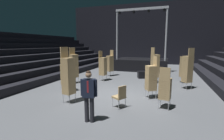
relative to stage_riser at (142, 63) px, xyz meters
name	(u,v)px	position (x,y,z in m)	size (l,w,h in m)	color
ground_plane	(115,96)	(0.00, -9.00, -0.71)	(22.00, 30.00, 0.10)	#515459
arena_end_wall	(149,34)	(0.00, 6.00, 3.34)	(22.00, 0.30, 8.00)	black
bleacher_bank_left	(13,56)	(-8.00, -8.00, 1.14)	(6.00, 24.00, 3.60)	black
stage_riser	(142,63)	(0.00, 0.00, 0.00)	(5.01, 3.34, 5.84)	black
man_with_tie	(89,93)	(0.08, -12.16, 0.34)	(0.57, 0.29, 1.75)	black
chair_stack_front_left	(68,75)	(-1.64, -10.73, 0.58)	(0.53, 0.53, 2.48)	#B2B5BA
chair_stack_front_right	(151,77)	(1.77, -8.94, 0.37)	(0.60, 0.60, 2.05)	#B2B5BA
chair_stack_mid_left	(155,65)	(1.69, -5.60, 0.54)	(0.61, 0.61, 2.39)	#B2B5BA
chair_stack_mid_right	(165,88)	(2.43, -10.11, 0.20)	(0.51, 0.51, 1.71)	#B2B5BA
chair_stack_mid_centre	(110,63)	(-1.99, -4.19, 0.41)	(0.61, 0.61, 2.14)	#B2B5BA
chair_stack_rear_left	(184,70)	(3.55, -4.90, 0.25)	(0.59, 0.59, 1.79)	#B2B5BA
chair_stack_rear_right	(65,74)	(-2.77, -9.34, 0.33)	(0.62, 0.62, 1.96)	#B2B5BA
chair_stack_rear_centre	(103,66)	(-1.90, -6.01, 0.41)	(0.51, 0.51, 2.14)	#B2B5BA
chair_stack_aisle_left	(188,69)	(3.59, -6.54, 0.54)	(0.62, 0.62, 2.39)	#B2B5BA
chair_stack_aisle_right	(74,65)	(-3.43, -7.35, 0.54)	(0.60, 0.60, 2.39)	#B2B5BA
equipment_road_case	(144,75)	(0.78, -4.17, -0.39)	(0.90, 0.60, 0.53)	black
loose_chair_near_man	(120,95)	(0.71, -10.63, -0.12)	(0.60, 0.60, 0.95)	#B2B5BA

